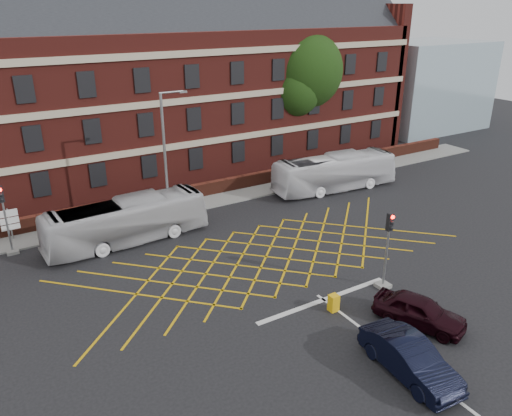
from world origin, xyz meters
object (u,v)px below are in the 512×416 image
bus_left (126,221)px  utility_cabinet (334,303)px  traffic_light_near (386,258)px  deciduous_tree (303,76)px  street_lamp (168,182)px  car_navy (410,358)px  car_maroon (419,311)px  traffic_light_far (7,227)px  bus_right (335,172)px  direction_signs (10,221)px

bus_left → utility_cabinet: 14.17m
bus_left → traffic_light_near: size_ratio=2.40×
deciduous_tree → street_lamp: size_ratio=1.34×
street_lamp → car_navy: bearing=-82.2°
bus_left → deciduous_tree: (20.34, 9.56, 6.38)m
car_maroon → traffic_light_near: bearing=50.9°
deciduous_tree → bus_left: bearing=-154.8°
traffic_light_near → car_maroon: bearing=-106.6°
traffic_light_far → bus_right: bearing=-3.5°
traffic_light_far → traffic_light_near: bearing=-41.6°
traffic_light_near → bus_right: bearing=60.4°
deciduous_tree → traffic_light_far: (-26.82, -7.40, -6.05)m
bus_right → direction_signs: size_ratio=4.75×
car_navy → direction_signs: bearing=123.1°
deciduous_tree → traffic_light_near: size_ratio=2.81×
bus_left → utility_cabinet: (6.21, -12.70, -1.00)m
bus_right → street_lamp: street_lamp is taller
car_maroon → traffic_light_far: traffic_light_far is taller
car_navy → utility_cabinet: (0.30, 5.11, -0.34)m
direction_signs → bus_left: bearing=-32.6°
direction_signs → utility_cabinet: 20.82m
deciduous_tree → traffic_light_near: bearing=-115.5°
direction_signs → bus_right: bearing=-7.9°
street_lamp → direction_signs: bearing=163.2°
car_navy → direction_signs: size_ratio=2.13×
deciduous_tree → utility_cabinet: (-14.13, -22.26, -7.38)m
bus_right → car_navy: bus_right is taller
bus_left → utility_cabinet: bus_left is taller
deciduous_tree → utility_cabinet: bearing=-122.4°
car_navy → traffic_light_far: size_ratio=1.09×
utility_cabinet → car_maroon: bearing=-47.6°
traffic_light_near → street_lamp: size_ratio=0.48×
car_maroon → utility_cabinet: bearing=109.9°
car_maroon → traffic_light_near: size_ratio=1.00×
car_navy → street_lamp: (-2.59, 18.91, 2.32)m
car_maroon → deciduous_tree: bearing=43.2°
car_navy → car_maroon: bearing=39.8°
bus_left → utility_cabinet: bearing=-156.9°
bus_right → traffic_light_near: 15.06m
traffic_light_near → street_lamp: (-6.57, 13.47, 1.32)m
deciduous_tree → traffic_light_near: 25.04m
bus_right → street_lamp: size_ratio=1.17×
deciduous_tree → direction_signs: bearing=-168.1°
traffic_light_near → street_lamp: street_lamp is taller
bus_right → car_maroon: bus_right is taller
utility_cabinet → direction_signs: bearing=126.7°
bus_left → street_lamp: street_lamp is taller
car_maroon → bus_right: bearing=40.4°
bus_right → direction_signs: 23.76m
deciduous_tree → street_lamp: 19.59m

